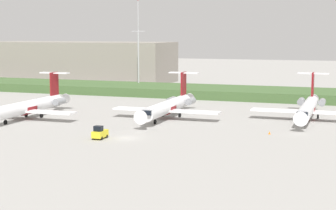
{
  "coord_description": "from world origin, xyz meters",
  "views": [
    {
      "loc": [
        36.35,
        -82.94,
        17.74
      ],
      "look_at": [
        0.0,
        21.41,
        3.0
      ],
      "focal_mm": 57.87,
      "sensor_mm": 36.0,
      "label": 1
    }
  ],
  "objects_px": {
    "regional_jet_second": "(29,106)",
    "regional_jet_third": "(168,106)",
    "baggage_tug": "(100,133)",
    "safety_cone_front_marker": "(269,133)",
    "regional_jet_fourth": "(308,107)",
    "antenna_mast": "(138,53)"
  },
  "relations": [
    {
      "from": "regional_jet_third",
      "to": "regional_jet_fourth",
      "type": "bearing_deg",
      "value": 15.21
    },
    {
      "from": "antenna_mast",
      "to": "safety_cone_front_marker",
      "type": "distance_m",
      "value": 77.88
    },
    {
      "from": "regional_jet_second",
      "to": "baggage_tug",
      "type": "relative_size",
      "value": 9.69
    },
    {
      "from": "regional_jet_third",
      "to": "safety_cone_front_marker",
      "type": "xyz_separation_m",
      "value": [
        22.86,
        -11.46,
        -2.26
      ]
    },
    {
      "from": "regional_jet_third",
      "to": "safety_cone_front_marker",
      "type": "relative_size",
      "value": 56.36
    },
    {
      "from": "safety_cone_front_marker",
      "to": "regional_jet_second",
      "type": "bearing_deg",
      "value": 178.45
    },
    {
      "from": "regional_jet_second",
      "to": "regional_jet_third",
      "type": "bearing_deg",
      "value": 20.23
    },
    {
      "from": "regional_jet_second",
      "to": "regional_jet_fourth",
      "type": "distance_m",
      "value": 58.0
    },
    {
      "from": "regional_jet_second",
      "to": "safety_cone_front_marker",
      "type": "height_order",
      "value": "regional_jet_second"
    },
    {
      "from": "regional_jet_third",
      "to": "antenna_mast",
      "type": "relative_size",
      "value": 1.11
    },
    {
      "from": "baggage_tug",
      "to": "safety_cone_front_marker",
      "type": "distance_m",
      "value": 29.74
    },
    {
      "from": "regional_jet_third",
      "to": "baggage_tug",
      "type": "height_order",
      "value": "regional_jet_third"
    },
    {
      "from": "regional_jet_third",
      "to": "antenna_mast",
      "type": "height_order",
      "value": "antenna_mast"
    },
    {
      "from": "regional_jet_third",
      "to": "regional_jet_second",
      "type": "bearing_deg",
      "value": -159.77
    },
    {
      "from": "regional_jet_fourth",
      "to": "baggage_tug",
      "type": "distance_m",
      "value": 45.31
    },
    {
      "from": "regional_jet_fourth",
      "to": "antenna_mast",
      "type": "distance_m",
      "value": 68.12
    },
    {
      "from": "baggage_tug",
      "to": "safety_cone_front_marker",
      "type": "bearing_deg",
      "value": 27.18
    },
    {
      "from": "regional_jet_third",
      "to": "regional_jet_fourth",
      "type": "height_order",
      "value": "same"
    },
    {
      "from": "antenna_mast",
      "to": "safety_cone_front_marker",
      "type": "bearing_deg",
      "value": -50.29
    },
    {
      "from": "antenna_mast",
      "to": "safety_cone_front_marker",
      "type": "relative_size",
      "value": 50.85
    },
    {
      "from": "regional_jet_second",
      "to": "regional_jet_third",
      "type": "xyz_separation_m",
      "value": [
        27.41,
        10.1,
        0.0
      ]
    },
    {
      "from": "regional_jet_second",
      "to": "regional_jet_fourth",
      "type": "bearing_deg",
      "value": 17.74
    }
  ]
}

